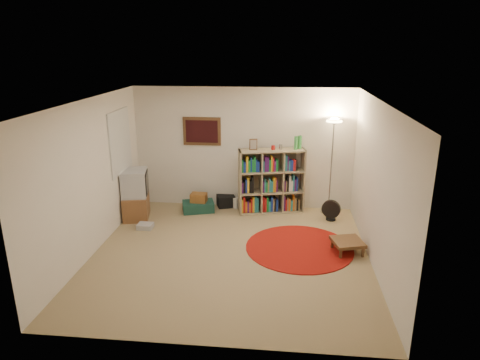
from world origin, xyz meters
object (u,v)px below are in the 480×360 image
object	(u,v)px
floor_fan	(331,210)
side_table	(348,242)
floor_lamp	(333,135)
tv_stand	(136,195)
bookshelf	(270,182)
suitcase	(198,206)

from	to	relation	value
floor_fan	side_table	bearing A→B (deg)	-65.24
floor_lamp	tv_stand	world-z (taller)	floor_lamp
floor_fan	side_table	world-z (taller)	floor_fan
bookshelf	tv_stand	world-z (taller)	bookshelf
floor_lamp	tv_stand	size ratio (longest dim) A/B	1.99
floor_lamp	side_table	size ratio (longest dim) A/B	3.35
floor_fan	tv_stand	world-z (taller)	tv_stand
floor_fan	side_table	distance (m)	1.36
bookshelf	tv_stand	xyz separation A→B (m)	(-2.63, -0.58, -0.16)
floor_fan	suitcase	xyz separation A→B (m)	(-2.68, 0.21, -0.11)
tv_stand	side_table	distance (m)	4.13
bookshelf	floor_fan	distance (m)	1.32
bookshelf	floor_fan	bearing A→B (deg)	-28.85
bookshelf	side_table	xyz separation A→B (m)	(1.34, -1.70, -0.45)
side_table	tv_stand	bearing A→B (deg)	164.21
floor_lamp	side_table	xyz separation A→B (m)	(0.14, -1.78, -1.44)
floor_lamp	tv_stand	bearing A→B (deg)	-170.24
floor_lamp	floor_fan	distance (m)	1.47
bookshelf	side_table	bearing A→B (deg)	-64.51
bookshelf	floor_lamp	distance (m)	1.56
floor_lamp	floor_fan	xyz separation A→B (m)	(0.00, -0.43, -1.41)
bookshelf	tv_stand	size ratio (longest dim) A/B	1.60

